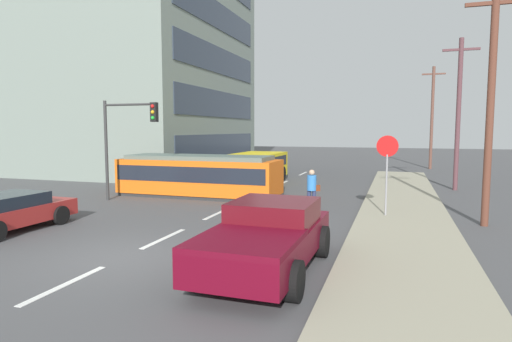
{
  "coord_description": "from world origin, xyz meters",
  "views": [
    {
      "loc": [
        6.5,
        -9.0,
        3.23
      ],
      "look_at": [
        0.4,
        9.53,
        1.34
      ],
      "focal_mm": 30.08,
      "sensor_mm": 36.0,
      "label": 1
    }
  ],
  "objects_px": {
    "parked_sedan_near": "(8,212)",
    "traffic_light_mast": "(127,130)",
    "utility_pole_near": "(491,102)",
    "utility_pole_mid": "(458,112)",
    "city_bus": "(257,166)",
    "pedestrian_crossing": "(312,188)",
    "parked_sedan_mid": "(187,173)",
    "streetcar_tram": "(199,175)",
    "pickup_truck_parked": "(267,237)",
    "utility_pole_far": "(432,116)",
    "stop_sign": "(387,159)"
  },
  "relations": [
    {
      "from": "streetcar_tram",
      "to": "traffic_light_mast",
      "type": "bearing_deg",
      "value": -133.35
    },
    {
      "from": "city_bus",
      "to": "utility_pole_mid",
      "type": "xyz_separation_m",
      "value": [
        11.04,
        0.43,
        3.14
      ]
    },
    {
      "from": "stop_sign",
      "to": "utility_pole_far",
      "type": "bearing_deg",
      "value": 82.26
    },
    {
      "from": "traffic_light_mast",
      "to": "utility_pole_far",
      "type": "height_order",
      "value": "utility_pole_far"
    },
    {
      "from": "pedestrian_crossing",
      "to": "utility_pole_near",
      "type": "xyz_separation_m",
      "value": [
        5.99,
        -0.62,
        3.17
      ]
    },
    {
      "from": "streetcar_tram",
      "to": "utility_pole_far",
      "type": "distance_m",
      "value": 22.58
    },
    {
      "from": "pickup_truck_parked",
      "to": "utility_pole_mid",
      "type": "height_order",
      "value": "utility_pole_mid"
    },
    {
      "from": "utility_pole_mid",
      "to": "parked_sedan_near",
      "type": "bearing_deg",
      "value": -135.28
    },
    {
      "from": "utility_pole_far",
      "to": "stop_sign",
      "type": "bearing_deg",
      "value": -97.74
    },
    {
      "from": "streetcar_tram",
      "to": "city_bus",
      "type": "height_order",
      "value": "streetcar_tram"
    },
    {
      "from": "pedestrian_crossing",
      "to": "parked_sedan_near",
      "type": "relative_size",
      "value": 0.4
    },
    {
      "from": "parked_sedan_mid",
      "to": "pickup_truck_parked",
      "type": "bearing_deg",
      "value": -56.24
    },
    {
      "from": "stop_sign",
      "to": "utility_pole_far",
      "type": "xyz_separation_m",
      "value": [
        2.97,
        21.85,
        2.13
      ]
    },
    {
      "from": "pickup_truck_parked",
      "to": "parked_sedan_mid",
      "type": "xyz_separation_m",
      "value": [
        -9.12,
        13.65,
        -0.18
      ]
    },
    {
      "from": "parked_sedan_mid",
      "to": "stop_sign",
      "type": "distance_m",
      "value": 13.51
    },
    {
      "from": "parked_sedan_near",
      "to": "utility_pole_far",
      "type": "distance_m",
      "value": 31.28
    },
    {
      "from": "utility_pole_near",
      "to": "utility_pole_mid",
      "type": "distance_m",
      "value": 9.06
    },
    {
      "from": "parked_sedan_near",
      "to": "traffic_light_mast",
      "type": "distance_m",
      "value": 6.62
    },
    {
      "from": "streetcar_tram",
      "to": "parked_sedan_near",
      "type": "distance_m",
      "value": 8.95
    },
    {
      "from": "city_bus",
      "to": "pedestrian_crossing",
      "type": "bearing_deg",
      "value": -58.57
    },
    {
      "from": "parked_sedan_mid",
      "to": "stop_sign",
      "type": "bearing_deg",
      "value": -30.63
    },
    {
      "from": "traffic_light_mast",
      "to": "utility_pole_near",
      "type": "xyz_separation_m",
      "value": [
        14.34,
        -0.53,
        0.92
      ]
    },
    {
      "from": "streetcar_tram",
      "to": "utility_pole_near",
      "type": "relative_size",
      "value": 1.0
    },
    {
      "from": "streetcar_tram",
      "to": "stop_sign",
      "type": "relative_size",
      "value": 2.73
    },
    {
      "from": "utility_pole_near",
      "to": "utility_pole_far",
      "type": "relative_size",
      "value": 0.95
    },
    {
      "from": "streetcar_tram",
      "to": "pickup_truck_parked",
      "type": "xyz_separation_m",
      "value": [
        6.39,
        -9.69,
        -0.23
      ]
    },
    {
      "from": "streetcar_tram",
      "to": "pedestrian_crossing",
      "type": "distance_m",
      "value": 6.47
    },
    {
      "from": "city_bus",
      "to": "traffic_light_mast",
      "type": "height_order",
      "value": "traffic_light_mast"
    },
    {
      "from": "parked_sedan_mid",
      "to": "city_bus",
      "type": "bearing_deg",
      "value": 23.49
    },
    {
      "from": "utility_pole_mid",
      "to": "city_bus",
      "type": "bearing_deg",
      "value": -177.78
    },
    {
      "from": "city_bus",
      "to": "utility_pole_mid",
      "type": "bearing_deg",
      "value": 2.22
    },
    {
      "from": "pickup_truck_parked",
      "to": "utility_pole_far",
      "type": "xyz_separation_m",
      "value": [
        5.4,
        28.66,
        3.53
      ]
    },
    {
      "from": "parked_sedan_mid",
      "to": "utility_pole_near",
      "type": "xyz_separation_m",
      "value": [
        14.74,
        -6.96,
        3.49
      ]
    },
    {
      "from": "stop_sign",
      "to": "utility_pole_near",
      "type": "height_order",
      "value": "utility_pole_near"
    },
    {
      "from": "streetcar_tram",
      "to": "pedestrian_crossing",
      "type": "bearing_deg",
      "value": -21.6
    },
    {
      "from": "streetcar_tram",
      "to": "utility_pole_near",
      "type": "xyz_separation_m",
      "value": [
        12.01,
        -3.0,
        3.09
      ]
    },
    {
      "from": "pedestrian_crossing",
      "to": "traffic_light_mast",
      "type": "height_order",
      "value": "traffic_light_mast"
    },
    {
      "from": "utility_pole_mid",
      "to": "utility_pole_far",
      "type": "xyz_separation_m",
      "value": [
        -0.38,
        12.91,
        0.16
      ]
    },
    {
      "from": "parked_sedan_near",
      "to": "stop_sign",
      "type": "height_order",
      "value": "stop_sign"
    },
    {
      "from": "parked_sedan_near",
      "to": "pickup_truck_parked",
      "type": "bearing_deg",
      "value": -7.17
    },
    {
      "from": "streetcar_tram",
      "to": "pickup_truck_parked",
      "type": "bearing_deg",
      "value": -56.6
    },
    {
      "from": "city_bus",
      "to": "stop_sign",
      "type": "height_order",
      "value": "stop_sign"
    },
    {
      "from": "parked_sedan_mid",
      "to": "utility_pole_mid",
      "type": "xyz_separation_m",
      "value": [
        14.89,
        2.1,
        3.54
      ]
    },
    {
      "from": "pedestrian_crossing",
      "to": "utility_pole_near",
      "type": "relative_size",
      "value": 0.21
    },
    {
      "from": "pedestrian_crossing",
      "to": "parked_sedan_near",
      "type": "xyz_separation_m",
      "value": [
        -8.62,
        -6.17,
        -0.32
      ]
    },
    {
      "from": "pickup_truck_parked",
      "to": "utility_pole_near",
      "type": "height_order",
      "value": "utility_pole_near"
    },
    {
      "from": "streetcar_tram",
      "to": "traffic_light_mast",
      "type": "relative_size",
      "value": 1.74
    },
    {
      "from": "parked_sedan_near",
      "to": "utility_pole_near",
      "type": "xyz_separation_m",
      "value": [
        14.61,
        5.56,
        3.49
      ]
    },
    {
      "from": "parked_sedan_mid",
      "to": "streetcar_tram",
      "type": "bearing_deg",
      "value": -55.38
    },
    {
      "from": "utility_pole_far",
      "to": "streetcar_tram",
      "type": "bearing_deg",
      "value": -121.84
    }
  ]
}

